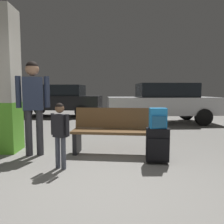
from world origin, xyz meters
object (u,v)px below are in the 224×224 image
adult (33,98)px  parked_car_near (162,102)px  child (60,128)px  suitcase (157,145)px  parked_car_far (59,100)px  bench (114,131)px  structural_pillar (3,82)px  backpack_bright (158,118)px

adult → parked_car_near: size_ratio=0.43×
child → suitcase: bearing=7.8°
parked_car_far → bench: bearing=-69.5°
adult → parked_car_far: adult is taller
child → structural_pillar: bearing=141.6°
adult → parked_car_far: size_ratio=0.42×
adult → parked_car_far: 6.73m
child → parked_car_near: parked_car_near is taller
parked_car_far → structural_pillar: bearing=-87.9°
structural_pillar → child: structural_pillar is taller
bench → backpack_bright: bearing=-42.2°
parked_car_near → parked_car_far: bearing=151.9°
bench → parked_car_near: parked_car_near is taller
bench → suitcase: 0.98m
parked_car_far → parked_car_near: bearing=-28.1°
structural_pillar → child: bearing=-38.4°
child → adult: (-0.65, 0.75, 0.45)m
bench → suitcase: bench is taller
suitcase → parked_car_near: parked_car_near is taller
adult → parked_car_near: bearing=50.6°
bench → child: size_ratio=1.58×
backpack_bright → adult: size_ratio=0.19×
parked_car_far → adult: bearing=-82.1°
structural_pillar → suitcase: size_ratio=4.72×
suitcase → adult: adult is taller
parked_car_far → suitcase: bearing=-66.2°
child → parked_car_near: 5.80m
structural_pillar → backpack_bright: size_ratio=8.39×
backpack_bright → parked_car_far: size_ratio=0.08×
backpack_bright → child: (-1.59, -0.22, -0.13)m
bench → adult: bearing=-175.4°
backpack_bright → child: child is taller
backpack_bright → parked_car_far: (-3.17, 7.19, 0.03)m
structural_pillar → bench: (2.21, -0.19, -0.97)m
backpack_bright → parked_car_far: 7.86m
bench → backpack_bright: 1.03m
backpack_bright → parked_car_near: size_ratio=0.08×
parked_car_near → parked_car_far: same height
suitcase → adult: size_ratio=0.34×
parked_car_near → bench: bearing=-115.8°
bench → parked_car_near: (2.01, 4.16, 0.36)m
bench → adult: (-1.51, -0.12, 0.66)m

